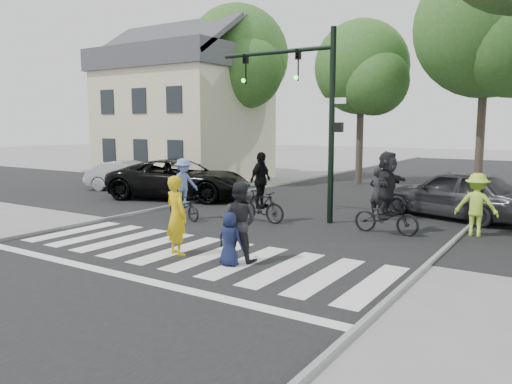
% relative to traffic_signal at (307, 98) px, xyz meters
% --- Properties ---
extents(ground, '(120.00, 120.00, 0.00)m').
position_rel_traffic_signal_xyz_m(ground, '(-0.35, -6.20, -3.90)').
color(ground, gray).
rests_on(ground, ground).
extents(road_stem, '(10.00, 70.00, 0.01)m').
position_rel_traffic_signal_xyz_m(road_stem, '(-0.35, -1.20, -3.90)').
color(road_stem, black).
rests_on(road_stem, ground).
extents(road_cross, '(70.00, 10.00, 0.01)m').
position_rel_traffic_signal_xyz_m(road_cross, '(-0.35, 1.80, -3.89)').
color(road_cross, black).
rests_on(road_cross, ground).
extents(curb_left, '(0.10, 70.00, 0.10)m').
position_rel_traffic_signal_xyz_m(curb_left, '(-5.40, -1.20, -3.85)').
color(curb_left, gray).
rests_on(curb_left, ground).
extents(curb_right, '(0.10, 70.00, 0.10)m').
position_rel_traffic_signal_xyz_m(curb_right, '(4.70, -1.20, -3.85)').
color(curb_right, gray).
rests_on(curb_right, ground).
extents(crosswalk, '(10.00, 3.85, 0.01)m').
position_rel_traffic_signal_xyz_m(crosswalk, '(-0.35, -5.54, -3.89)').
color(crosswalk, silver).
rests_on(crosswalk, ground).
extents(traffic_signal, '(4.45, 0.29, 6.00)m').
position_rel_traffic_signal_xyz_m(traffic_signal, '(0.00, 0.00, 0.00)').
color(traffic_signal, black).
rests_on(traffic_signal, ground).
extents(bg_tree_0, '(5.46, 5.20, 8.97)m').
position_rel_traffic_signal_xyz_m(bg_tree_0, '(-14.09, 9.80, 2.24)').
color(bg_tree_0, brown).
rests_on(bg_tree_0, ground).
extents(bg_tree_1, '(6.09, 5.80, 9.80)m').
position_rel_traffic_signal_xyz_m(bg_tree_1, '(-9.06, 9.28, 2.75)').
color(bg_tree_1, brown).
rests_on(bg_tree_1, ground).
extents(bg_tree_2, '(5.04, 4.80, 8.40)m').
position_rel_traffic_signal_xyz_m(bg_tree_2, '(-2.11, 10.42, 1.88)').
color(bg_tree_2, brown).
rests_on(bg_tree_2, ground).
extents(bg_tree_3, '(6.30, 6.00, 10.20)m').
position_rel_traffic_signal_xyz_m(bg_tree_3, '(3.95, 9.07, 3.04)').
color(bg_tree_3, brown).
rests_on(bg_tree_3, ground).
extents(house, '(8.40, 8.10, 8.82)m').
position_rel_traffic_signal_xyz_m(house, '(-11.85, 7.78, -0.10)').
color(house, beige).
rests_on(house, ground).
extents(pedestrian_woman, '(0.80, 0.64, 1.90)m').
position_rel_traffic_signal_xyz_m(pedestrian_woman, '(-0.58, -5.53, -2.95)').
color(pedestrian_woman, gold).
rests_on(pedestrian_woman, ground).
extents(pedestrian_child, '(0.61, 0.42, 1.19)m').
position_rel_traffic_signal_xyz_m(pedestrian_child, '(1.02, -5.61, -3.30)').
color(pedestrian_child, '#141A3A').
rests_on(pedestrian_child, ground).
extents(pedestrian_adult, '(0.98, 0.82, 1.81)m').
position_rel_traffic_signal_xyz_m(pedestrian_adult, '(0.98, -5.19, -3.00)').
color(pedestrian_adult, black).
rests_on(pedestrian_adult, ground).
extents(cyclist_left, '(1.67, 1.14, 2.00)m').
position_rel_traffic_signal_xyz_m(cyclist_left, '(-3.39, -2.06, -3.03)').
color(cyclist_left, black).
rests_on(cyclist_left, ground).
extents(cyclist_mid, '(1.71, 1.04, 2.23)m').
position_rel_traffic_signal_xyz_m(cyclist_mid, '(-1.07, -1.06, -2.98)').
color(cyclist_mid, black).
rests_on(cyclist_mid, ground).
extents(cyclist_right, '(1.85, 1.73, 2.35)m').
position_rel_traffic_signal_xyz_m(cyclist_right, '(2.84, -0.56, -2.85)').
color(cyclist_right, black).
rests_on(cyclist_right, ground).
extents(car_suv, '(6.47, 4.35, 1.65)m').
position_rel_traffic_signal_xyz_m(car_suv, '(-6.65, 1.45, -3.08)').
color(car_suv, black).
rests_on(car_suv, ground).
extents(car_silver, '(4.45, 2.60, 1.39)m').
position_rel_traffic_signal_xyz_m(car_silver, '(-10.39, 2.15, -3.21)').
color(car_silver, '#A9A8AC').
rests_on(car_silver, ground).
extents(car_grey, '(5.19, 3.27, 1.65)m').
position_rel_traffic_signal_xyz_m(car_grey, '(3.95, 3.01, -3.08)').
color(car_grey, '#2C2C30').
rests_on(car_grey, ground).
extents(bystander_hivis, '(1.17, 0.71, 1.76)m').
position_rel_traffic_signal_xyz_m(bystander_hivis, '(5.01, 0.51, -3.02)').
color(bystander_hivis, '#B2E43C').
rests_on(bystander_hivis, ground).
extents(bystander_dark, '(0.70, 0.54, 1.68)m').
position_rel_traffic_signal_xyz_m(bystander_dark, '(1.74, 1.79, -3.06)').
color(bystander_dark, black).
rests_on(bystander_dark, ground).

